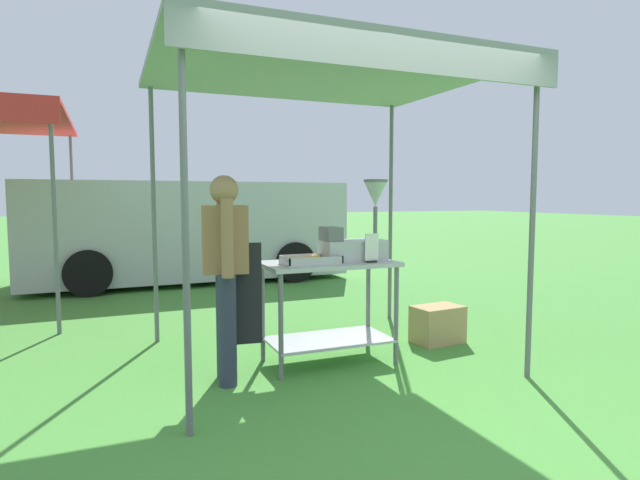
{
  "coord_description": "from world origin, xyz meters",
  "views": [
    {
      "loc": [
        -1.75,
        -3.08,
        1.45
      ],
      "look_at": [
        0.0,
        1.17,
        1.06
      ],
      "focal_mm": 28.94,
      "sensor_mm": 36.0,
      "label": 1
    }
  ],
  "objects": [
    {
      "name": "vendor",
      "position": [
        -0.92,
        0.85,
        0.9
      ],
      "size": [
        0.46,
        0.54,
        1.61
      ],
      "color": "#2D3347",
      "rests_on": "ground"
    },
    {
      "name": "stall_canopy",
      "position": [
        0.0,
        1.07,
        2.45
      ],
      "size": [
        2.86,
        2.4,
        2.55
      ],
      "color": "slate",
      "rests_on": "ground"
    },
    {
      "name": "donut_cart",
      "position": [
        0.0,
        0.97,
        0.63
      ],
      "size": [
        1.14,
        0.62,
        0.89
      ],
      "color": "#B7B7BC",
      "rests_on": "ground"
    },
    {
      "name": "ground_plane",
      "position": [
        0.0,
        6.0,
        0.0
      ],
      "size": [
        70.0,
        70.0,
        0.0
      ],
      "primitive_type": "plane",
      "color": "#478E38"
    },
    {
      "name": "donut_tray",
      "position": [
        -0.2,
        0.87,
        0.91
      ],
      "size": [
        0.47,
        0.27,
        0.07
      ],
      "color": "#B7B7BC",
      "rests_on": "donut_cart"
    },
    {
      "name": "donut_fryer",
      "position": [
        0.26,
        0.96,
        1.11
      ],
      "size": [
        0.61,
        0.28,
        0.71
      ],
      "color": "#B7B7BC",
      "rests_on": "donut_cart"
    },
    {
      "name": "menu_sign",
      "position": [
        0.32,
        0.78,
        0.99
      ],
      "size": [
        0.13,
        0.05,
        0.25
      ],
      "color": "black",
      "rests_on": "donut_cart"
    },
    {
      "name": "supply_crate",
      "position": [
        1.25,
        1.12,
        0.18
      ],
      "size": [
        0.51,
        0.36,
        0.37
      ],
      "color": "tan",
      "rests_on": "ground"
    },
    {
      "name": "van_silver",
      "position": [
        -0.44,
        6.05,
        0.88
      ],
      "size": [
        5.21,
        2.17,
        1.69
      ],
      "color": "#BCBCC1",
      "rests_on": "ground"
    }
  ]
}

